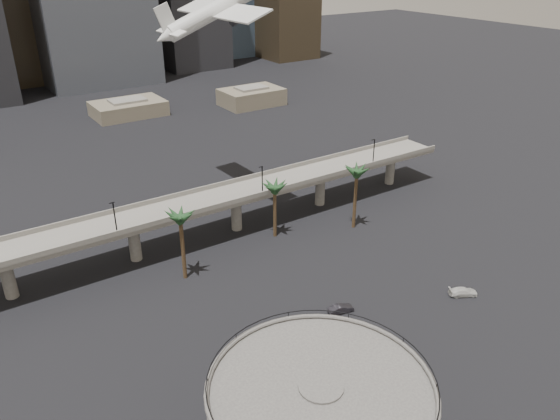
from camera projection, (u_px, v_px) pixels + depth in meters
overpass at (187, 210)px, 106.23m from camera, size 130.00×9.30×14.70m
palm_trees at (276, 193)px, 103.75m from camera, size 42.40×10.40×14.00m
low_buildings at (91, 120)px, 176.77m from camera, size 135.00×27.50×6.80m
airborne_jet at (223, 6)px, 110.89m from camera, size 31.89×28.66×14.44m
car_a at (333, 325)px, 84.64m from camera, size 5.18×2.84×1.67m
car_b at (341, 309)px, 88.64m from camera, size 4.46×2.33×1.40m
car_c at (463, 292)px, 92.95m from camera, size 5.20×4.08×1.41m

